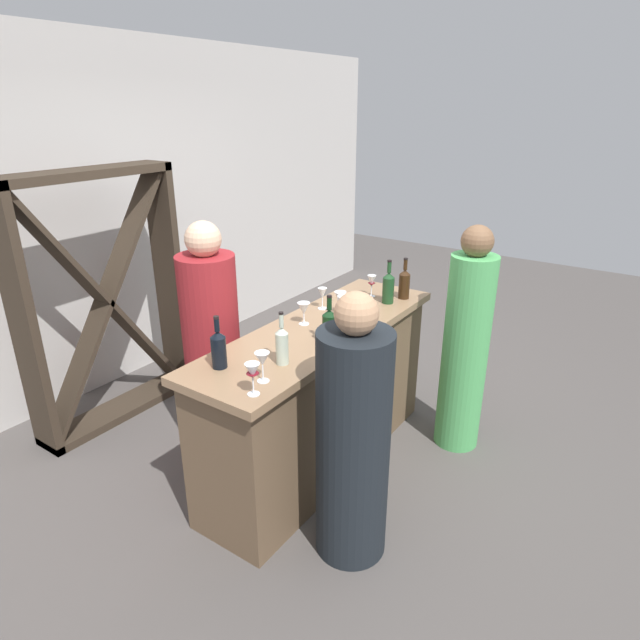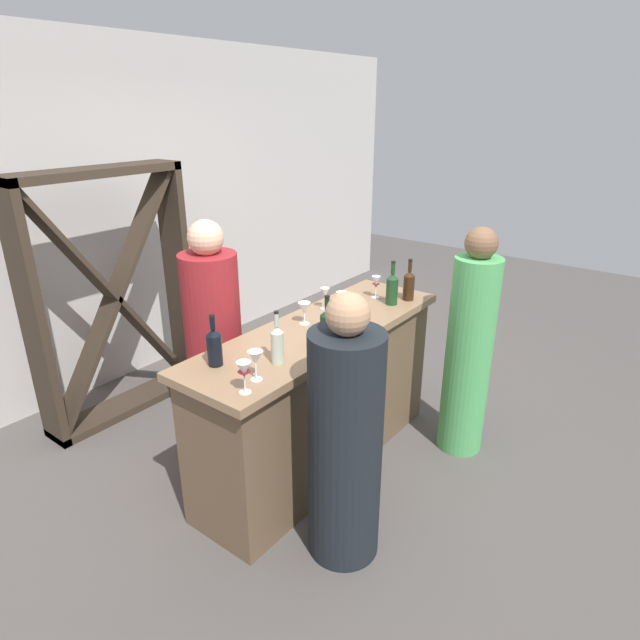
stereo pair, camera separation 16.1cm
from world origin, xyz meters
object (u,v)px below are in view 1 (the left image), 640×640
wine_bottle_leftmost_near_black (219,348)px  wine_bottle_center_dark_green (329,326)px  wine_rack (105,301)px  person_center_guest (465,348)px  wine_bottle_second_right_olive_green (388,287)px  wine_glass_far_left (372,282)px  person_left_guest (353,442)px  wine_glass_near_center (262,360)px  wine_glass_far_center (304,309)px  wine_bottle_second_left_clear_pale (282,344)px  wine_glass_far_right (322,294)px  person_right_guest (213,353)px  wine_glass_near_left (253,373)px  water_pitcher (345,309)px  wine_glass_near_right (340,298)px  wine_bottle_rightmost_amber_brown (404,283)px

wine_bottle_leftmost_near_black → wine_bottle_center_dark_green: size_ratio=0.98×
wine_rack → person_center_guest: 2.59m
wine_bottle_second_right_olive_green → wine_glass_far_left: wine_bottle_second_right_olive_green is taller
person_center_guest → person_left_guest: bearing=82.7°
wine_glass_near_center → wine_rack: bearing=78.9°
wine_glass_far_center → wine_bottle_second_right_olive_green: bearing=-21.3°
wine_rack → wine_bottle_center_dark_green: size_ratio=6.35×
wine_bottle_center_dark_green → wine_bottle_second_left_clear_pale: bearing=169.7°
wine_bottle_second_right_olive_green → wine_glass_far_right: 0.47m
wine_glass_far_right → person_right_guest: 0.82m
wine_bottle_leftmost_near_black → wine_glass_near_left: bearing=-109.1°
water_pitcher → wine_bottle_second_right_olive_green: bearing=-7.4°
wine_glass_far_center → person_right_guest: size_ratio=0.09×
wine_bottle_second_left_clear_pale → water_pitcher: bearing=3.1°
wine_glass_near_right → wine_glass_far_left: (0.43, 0.01, -0.00)m
wine_bottle_center_dark_green → wine_glass_near_center: bearing=177.8°
wine_rack → wine_glass_far_left: 1.95m
wine_glass_near_right → person_left_guest: bearing=-143.4°
wine_bottle_second_left_clear_pale → wine_glass_far_right: bearing=19.6°
wine_bottle_center_dark_green → water_pitcher: bearing=17.0°
wine_rack → wine_bottle_rightmost_amber_brown: bearing=-57.8°
wine_bottle_second_right_olive_green → wine_glass_far_center: wine_bottle_second_right_olive_green is taller
person_right_guest → wine_glass_near_left: bearing=-44.0°
wine_bottle_center_dark_green → wine_glass_far_right: (0.44, 0.35, -0.01)m
wine_bottle_second_left_clear_pale → wine_glass_far_left: 1.20m
wine_glass_near_left → wine_glass_far_left: size_ratio=1.03×
wine_bottle_leftmost_near_black → water_pitcher: bearing=-13.0°
wine_bottle_center_dark_green → wine_bottle_second_right_olive_green: bearing=2.9°
wine_rack → wine_glass_near_right: (0.63, -1.64, 0.17)m
person_center_guest → wine_rack: bearing=23.4°
wine_bottle_leftmost_near_black → wine_glass_far_right: size_ratio=1.95×
wine_bottle_second_left_clear_pale → wine_glass_near_right: size_ratio=1.85×
wine_bottle_rightmost_amber_brown → person_center_guest: bearing=-94.0°
wine_bottle_rightmost_amber_brown → wine_glass_near_center: (-1.51, 0.03, 0.01)m
wine_glass_near_right → wine_glass_far_left: 0.43m
wine_glass_far_right → person_left_guest: (-0.81, -0.74, -0.42)m
wine_glass_near_right → wine_glass_far_right: 0.16m
wine_bottle_leftmost_near_black → wine_glass_near_right: 1.00m
wine_bottle_second_right_olive_green → wine_glass_near_center: 1.36m
wine_bottle_second_right_olive_green → person_left_guest: bearing=-159.6°
wine_bottle_leftmost_near_black → wine_glass_near_right: size_ratio=1.81×
wine_glass_far_center → wine_bottle_leftmost_near_black: bearing=178.6°
wine_rack → wine_glass_far_center: (0.36, -1.54, 0.15)m
wine_glass_far_right → water_pitcher: water_pitcher is taller
person_left_guest → water_pitcher: bearing=-70.8°
wine_rack → wine_bottle_second_left_clear_pale: bearing=-94.6°
wine_rack → wine_glass_far_right: size_ratio=12.70×
wine_glass_far_left → wine_bottle_rightmost_amber_brown: bearing=-63.4°
wine_glass_far_left → person_left_guest: bearing=-154.1°
wine_bottle_leftmost_near_black → person_center_guest: person_center_guest is taller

